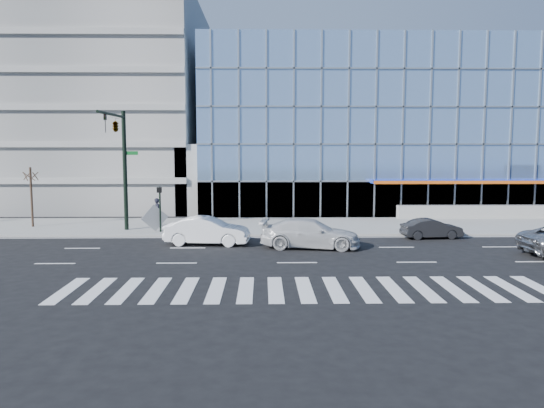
{
  "coord_description": "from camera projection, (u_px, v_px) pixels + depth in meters",
  "views": [
    {
      "loc": [
        -1.71,
        -29.92,
        5.71
      ],
      "look_at": [
        -1.13,
        3.0,
        2.2
      ],
      "focal_mm": 35.0,
      "sensor_mm": 36.0,
      "label": 1
    }
  ],
  "objects": [
    {
      "name": "white_sedan",
      "position": [
        207.0,
        231.0,
        31.29
      ],
      "size": [
        5.13,
        2.26,
        1.64
      ],
      "primitive_type": "imported",
      "rotation": [
        0.0,
        0.0,
        1.46
      ],
      "color": "white",
      "rests_on": "ground"
    },
    {
      "name": "traffic_signal",
      "position": [
        118.0,
        141.0,
        34.08
      ],
      "size": [
        1.14,
        5.74,
        8.0
      ],
      "color": "black",
      "rests_on": "sidewalk"
    },
    {
      "name": "tower_backdrop",
      "position": [
        108.0,
        47.0,
        96.91
      ],
      "size": [
        14.0,
        14.0,
        48.0
      ],
      "primitive_type": "cube",
      "color": "gray",
      "rests_on": "ground"
    },
    {
      "name": "pedestrian",
      "position": [
        158.0,
        212.0,
        37.97
      ],
      "size": [
        0.71,
        0.84,
        1.97
      ],
      "primitive_type": "imported",
      "rotation": [
        0.0,
        0.0,
        1.95
      ],
      "color": "black",
      "rests_on": "sidewalk"
    },
    {
      "name": "dark_sedan",
      "position": [
        432.0,
        229.0,
        33.46
      ],
      "size": [
        3.88,
        1.69,
        1.24
      ],
      "primitive_type": "imported",
      "rotation": [
        0.0,
        0.0,
        1.67
      ],
      "color": "black",
      "rests_on": "ground"
    },
    {
      "name": "ped_signal_post",
      "position": [
        160.0,
        202.0,
        34.92
      ],
      "size": [
        0.3,
        0.33,
        3.0
      ],
      "color": "black",
      "rests_on": "sidewalk"
    },
    {
      "name": "theatre_building",
      "position": [
        412.0,
        131.0,
        55.69
      ],
      "size": [
        42.0,
        26.0,
        15.0
      ],
      "primitive_type": "cube",
      "color": "#7FA5D4",
      "rests_on": "ground"
    },
    {
      "name": "ground",
      "position": [
        293.0,
        248.0,
        30.38
      ],
      "size": [
        160.0,
        160.0,
        0.0
      ],
      "primitive_type": "plane",
      "color": "black",
      "rests_on": "ground"
    },
    {
      "name": "ramp_block",
      "position": [
        215.0,
        178.0,
        47.86
      ],
      "size": [
        6.0,
        8.0,
        6.0
      ],
      "primitive_type": "cube",
      "color": "gray",
      "rests_on": "ground"
    },
    {
      "name": "white_suv",
      "position": [
        310.0,
        233.0,
        30.28
      ],
      "size": [
        5.96,
        3.06,
        1.65
      ],
      "primitive_type": "imported",
      "rotation": [
        0.0,
        0.0,
        1.44
      ],
      "color": "silver",
      "rests_on": "ground"
    },
    {
      "name": "street_tree_near",
      "position": [
        30.0,
        175.0,
        37.12
      ],
      "size": [
        1.1,
        1.1,
        4.23
      ],
      "color": "#332319",
      "rests_on": "sidewalk"
    },
    {
      "name": "sidewalk",
      "position": [
        286.0,
        226.0,
        38.33
      ],
      "size": [
        120.0,
        8.0,
        0.15
      ],
      "primitive_type": "cube",
      "color": "gray",
      "rests_on": "ground"
    },
    {
      "name": "tilted_panel",
      "position": [
        155.0,
        218.0,
        35.25
      ],
      "size": [
        1.73,
        0.72,
        1.84
      ],
      "primitive_type": "cube",
      "rotation": [
        0.0,
        0.74,
        0.37
      ],
      "color": "#9A9A9A",
      "rests_on": "sidewalk"
    },
    {
      "name": "parking_garage",
      "position": [
        86.0,
        106.0,
        54.82
      ],
      "size": [
        24.0,
        24.0,
        20.0
      ],
      "primitive_type": "cube",
      "color": "gray",
      "rests_on": "ground"
    }
  ]
}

